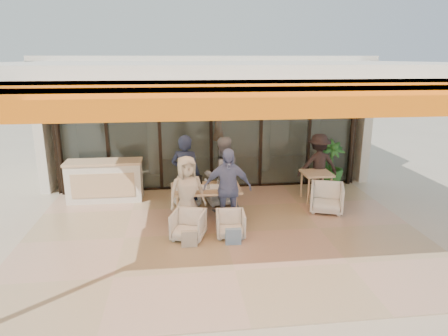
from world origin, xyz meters
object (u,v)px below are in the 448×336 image
object	(u,v)px
diner_grey	(222,175)
side_chair	(327,197)
host_counter	(105,181)
diner_periwinkle	(227,188)
dining_table	(206,190)
chair_far_left	(186,193)
chair_far_right	(220,191)
chair_near_left	(188,224)
side_table	(316,176)
potted_palm	(330,164)
diner_cream	(187,193)
chair_near_right	(231,223)
diner_navy	(186,175)
standing_woman	(318,165)

from	to	relation	value
diner_grey	side_chair	size ratio (longest dim) A/B	2.37
host_counter	diner_periwinkle	distance (m)	3.43
dining_table	chair_far_left	distance (m)	1.10
chair_far_right	chair_near_left	bearing A→B (deg)	57.19
side_table	potted_palm	world-z (taller)	potted_palm
chair_far_left	chair_far_right	xyz separation A→B (m)	(0.84, 0.00, 0.03)
diner_grey	chair_far_left	bearing A→B (deg)	-48.76
diner_grey	potted_palm	distance (m)	3.44
side_chair	diner_grey	bearing A→B (deg)	-168.15
diner_cream	diner_periwinkle	bearing A→B (deg)	-15.39
chair_near_right	side_table	bearing A→B (deg)	40.31
dining_table	chair_near_right	xyz separation A→B (m)	(0.43, -0.96, -0.40)
diner_navy	diner_cream	distance (m)	0.91
chair_far_right	standing_woman	xyz separation A→B (m)	(2.58, 0.34, 0.48)
chair_near_right	diner_cream	bearing A→B (deg)	152.47
chair_far_right	diner_periwinkle	xyz separation A→B (m)	(0.00, -1.40, 0.52)
chair_far_left	diner_cream	bearing A→B (deg)	72.62
diner_navy	chair_far_right	bearing A→B (deg)	-130.13
host_counter	diner_navy	size ratio (longest dim) A/B	1.01
standing_woman	diner_periwinkle	bearing A→B (deg)	32.43
chair_near_right	diner_cream	distance (m)	1.09
chair_near_left	potted_palm	distance (m)	4.88
host_counter	chair_far_right	xyz separation A→B (m)	(2.83, -0.52, -0.20)
side_chair	standing_woman	distance (m)	1.28
host_counter	diner_cream	world-z (taller)	diner_cream
host_counter	chair_near_left	bearing A→B (deg)	-50.61
chair_far_right	chair_near_right	xyz separation A→B (m)	(0.00, -1.90, -0.04)
chair_near_right	diner_cream	world-z (taller)	diner_cream
chair_near_right	diner_grey	distance (m)	1.52
potted_palm	chair_far_left	bearing A→B (deg)	-167.04
diner_cream	potted_palm	size ratio (longest dim) A/B	1.19
diner_cream	chair_near_left	bearing A→B (deg)	-105.39
host_counter	standing_woman	size ratio (longest dim) A/B	1.14
diner_grey	standing_woman	distance (m)	2.72
chair_far_left	diner_grey	distance (m)	1.14
host_counter	side_chair	xyz separation A→B (m)	(5.22, -1.36, -0.16)
dining_table	chair_far_right	distance (m)	1.10
chair_far_left	side_table	xyz separation A→B (m)	(3.23, -0.09, 0.34)
diner_periwinkle	side_table	size ratio (longest dim) A/B	2.30
side_chair	potted_palm	distance (m)	1.93
diner_grey	standing_woman	size ratio (longest dim) A/B	1.09
dining_table	chair_near_left	distance (m)	1.11
diner_cream	side_chair	world-z (taller)	diner_cream
host_counter	chair_far_right	bearing A→B (deg)	-10.40
chair_near_left	potted_palm	world-z (taller)	potted_palm
chair_far_right	diner_periwinkle	size ratio (longest dim) A/B	0.39
diner_periwinkle	chair_far_right	bearing A→B (deg)	93.29
diner_cream	side_chair	bearing A→B (deg)	-5.59
diner_periwinkle	side_table	world-z (taller)	diner_periwinkle
host_counter	diner_grey	size ratio (longest dim) A/B	1.04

